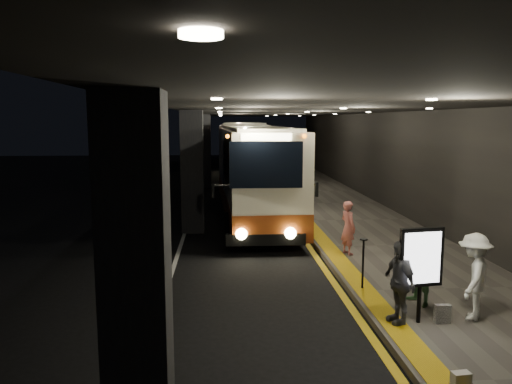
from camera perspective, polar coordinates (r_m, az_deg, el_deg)
name	(u,v)px	position (r m, az deg, el deg)	size (l,w,h in m)	color
ground	(238,261)	(14.63, -2.10, -7.86)	(90.00, 90.00, 0.00)	black
lane_line_white	(187,226)	(19.52, -7.87, -3.83)	(0.12, 50.00, 0.01)	silver
kerb_stripe_yellow	(293,224)	(19.67, 4.31, -3.68)	(0.18, 50.00, 0.01)	gold
sidewalk	(354,222)	(20.13, 11.10, -3.33)	(4.50, 50.00, 0.15)	#514C44
tactile_strip	(306,220)	(19.71, 5.75, -3.22)	(0.50, 50.00, 0.01)	gold
terminal_wall	(412,147)	(20.47, 17.44, 4.89)	(0.10, 50.00, 6.00)	black
support_columns	(192,172)	(18.18, -7.27, 2.30)	(0.80, 24.80, 4.40)	black
canopy	(299,106)	(19.28, 4.90, 9.82)	(9.00, 50.00, 0.40)	black
coach_main	(254,177)	(20.35, -0.28, 1.78)	(2.88, 11.91, 3.69)	beige
coach_second	(245,157)	(30.69, -1.31, 4.04)	(3.02, 12.19, 3.80)	beige
coach_third	(236,146)	(45.80, -2.32, 5.31)	(2.80, 11.67, 3.64)	beige
passenger_boarding	(348,228)	(14.84, 10.48, -4.02)	(0.58, 0.38, 1.58)	#B45B54
passenger_waiting_green	(420,270)	(11.18, 18.23, -8.44)	(0.75, 0.46, 1.54)	#447440
passenger_waiting_white	(474,276)	(10.80, 23.64, -8.82)	(1.11, 0.52, 1.72)	white
passenger_waiting_grey	(399,282)	(10.12, 16.05, -9.83)	(0.96, 0.49, 1.63)	#45454A
bag_polka	(443,314)	(10.57, 20.54, -12.90)	(0.30, 0.13, 0.37)	black
bag_plain	(461,383)	(8.19, 22.36, -19.54)	(0.26, 0.15, 0.32)	silver
info_sign	(421,259)	(10.10, 18.37, -7.29)	(0.89, 0.24, 1.88)	black
stanchion_post	(363,264)	(11.95, 12.13, -8.05)	(0.05, 0.05, 1.18)	black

